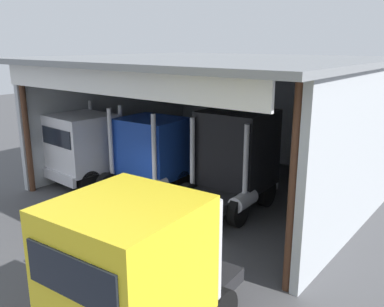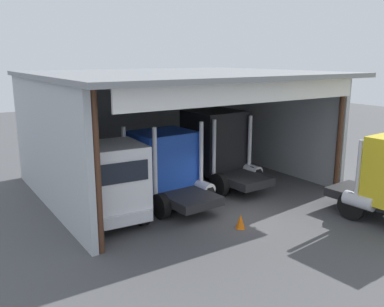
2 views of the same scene
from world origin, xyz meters
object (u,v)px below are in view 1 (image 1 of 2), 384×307
truck_white_center_right_bay (89,147)px  truck_black_left_bay (234,157)px  tool_cart (363,174)px  oil_drum (350,172)px  traffic_cone (88,224)px  truck_yellow_right_bay (135,275)px  truck_blue_yard_outside (149,155)px

truck_white_center_right_bay → truck_black_left_bay: bearing=-161.8°
tool_cart → truck_white_center_right_bay: bearing=-142.7°
oil_drum → traffic_cone: size_ratio=1.66×
truck_black_left_bay → oil_drum: size_ratio=5.14×
oil_drum → tool_cart: tool_cart is taller
truck_white_center_right_bay → oil_drum: (9.21, 7.38, -1.20)m
truck_black_left_bay → truck_yellow_right_bay: size_ratio=1.05×
truck_blue_yard_outside → tool_cart: truck_blue_yard_outside is taller
truck_blue_yard_outside → traffic_cone: size_ratio=7.84×
truck_blue_yard_outside → truck_yellow_right_bay: (6.33, -6.93, 0.15)m
truck_black_left_bay → traffic_cone: truck_black_left_bay is taller
truck_black_left_bay → tool_cart: bearing=58.1°
truck_yellow_right_bay → oil_drum: size_ratio=4.91×
oil_drum → tool_cart: (0.56, 0.07, 0.04)m
tool_cart → truck_black_left_bay: bearing=-119.2°
truck_black_left_bay → truck_yellow_right_bay: truck_black_left_bay is taller
truck_yellow_right_bay → oil_drum: 13.70m
tool_cart → truck_blue_yard_outside: bearing=-134.8°
truck_black_left_bay → tool_cart: truck_black_left_bay is taller
truck_white_center_right_bay → tool_cart: 12.34m
truck_blue_yard_outside → oil_drum: (6.16, 6.69, -1.22)m
truck_yellow_right_bay → truck_black_left_bay: bearing=-74.4°
oil_drum → tool_cart: bearing=7.5°
truck_white_center_right_bay → tool_cart: (9.77, 7.45, -1.16)m
truck_blue_yard_outside → truck_black_left_bay: 3.67m
oil_drum → truck_blue_yard_outside: bearing=-132.6°
tool_cart → traffic_cone: size_ratio=1.79×
truck_blue_yard_outside → truck_yellow_right_bay: bearing=-50.9°
truck_white_center_right_bay → oil_drum: 11.86m
truck_blue_yard_outside → traffic_cone: bearing=-80.1°
oil_drum → truck_black_left_bay: bearing=-115.1°
tool_cart → oil_drum: bearing=-172.5°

